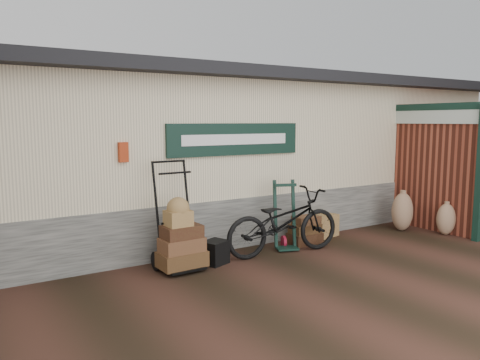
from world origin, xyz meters
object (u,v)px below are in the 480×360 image
suitcase_stack (305,230)px  black_trunk (215,252)px  green_barrow (285,215)px  wicker_hamper (321,226)px  porter_trolley (176,214)px  bicycle (284,218)px

suitcase_stack → black_trunk: size_ratio=1.59×
green_barrow → wicker_hamper: green_barrow is taller
wicker_hamper → black_trunk: (-2.64, -0.44, -0.03)m
green_barrow → suitcase_stack: (0.52, 0.07, -0.35)m
black_trunk → green_barrow: bearing=4.0°
wicker_hamper → suitcase_stack: bearing=-157.2°
porter_trolley → black_trunk: bearing=-13.8°
porter_trolley → bicycle: bearing=-10.0°
green_barrow → bicycle: size_ratio=0.57×
porter_trolley → bicycle: porter_trolley is taller
porter_trolley → bicycle: size_ratio=0.79×
porter_trolley → wicker_hamper: size_ratio=2.57×
suitcase_stack → porter_trolley: bearing=-179.1°
porter_trolley → suitcase_stack: porter_trolley is taller
suitcase_stack → bicycle: 0.89m
green_barrow → suitcase_stack: 0.63m
porter_trolley → black_trunk: size_ratio=4.52×
wicker_hamper → black_trunk: bearing=-170.6°
porter_trolley → green_barrow: 2.11m
suitcase_stack → bicycle: bicycle is taller
wicker_hamper → bicycle: (-1.38, -0.58, 0.41)m
bicycle → green_barrow: bearing=-36.7°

